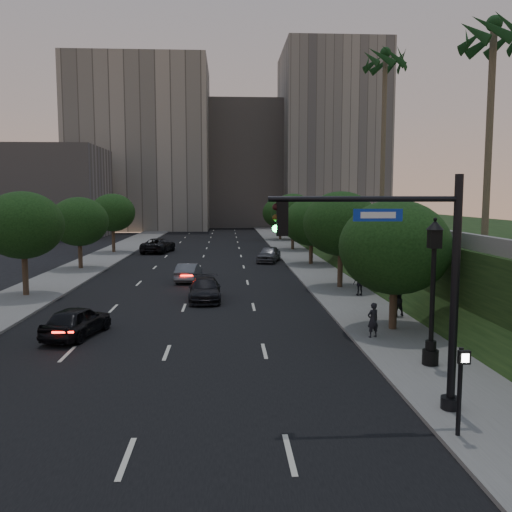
{
  "coord_description": "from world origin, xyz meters",
  "views": [
    {
      "loc": [
        2.47,
        -16.71,
        6.37
      ],
      "look_at": [
        3.84,
        8.43,
        3.6
      ],
      "focal_mm": 38.0,
      "sensor_mm": 36.0,
      "label": 1
    }
  ],
  "objects": [
    {
      "name": "office_block_mid",
      "position": [
        6.0,
        102.0,
        13.0
      ],
      "size": [
        22.0,
        18.0,
        26.0
      ],
      "primitive_type": "cube",
      "color": "gray",
      "rests_on": "ground"
    },
    {
      "name": "street_lamp",
      "position": [
        10.02,
        2.49,
        2.63
      ],
      "size": [
        0.64,
        0.64,
        5.62
      ],
      "color": "black",
      "rests_on": "ground"
    },
    {
      "name": "office_block_filler",
      "position": [
        -26.0,
        70.0,
        7.0
      ],
      "size": [
        18.0,
        16.0,
        14.0
      ],
      "primitive_type": "cube",
      "color": "gray",
      "rests_on": "ground"
    },
    {
      "name": "sedan_far_left",
      "position": [
        -5.31,
        45.26,
        0.83
      ],
      "size": [
        3.76,
        6.35,
        1.66
      ],
      "primitive_type": "imported",
      "rotation": [
        0.0,
        0.0,
        2.96
      ],
      "color": "black",
      "rests_on": "ground"
    },
    {
      "name": "ground",
      "position": [
        0.0,
        0.0,
        0.0
      ],
      "size": [
        160.0,
        160.0,
        0.0
      ],
      "primitive_type": "plane",
      "color": "black",
      "rests_on": "ground"
    },
    {
      "name": "sedan_far_right",
      "position": [
        6.57,
        35.6,
        0.78
      ],
      "size": [
        2.97,
        4.91,
        1.56
      ],
      "primitive_type": "imported",
      "rotation": [
        0.0,
        0.0,
        -0.26
      ],
      "color": "#4E5055",
      "rests_on": "ground"
    },
    {
      "name": "tree_left_c",
      "position": [
        -10.3,
        31.0,
        4.21
      ],
      "size": [
        5.0,
        5.0,
        6.34
      ],
      "color": "#38281C",
      "rests_on": "ground"
    },
    {
      "name": "palm_mid",
      "position": [
        17.5,
        14.0,
        15.32
      ],
      "size": [
        3.2,
        3.2,
        13.0
      ],
      "color": "#4C4233",
      "rests_on": "embankment"
    },
    {
      "name": "traffic_signal_mast",
      "position": [
        7.93,
        -1.69,
        3.67
      ],
      "size": [
        5.68,
        0.56,
        7.0
      ],
      "color": "black",
      "rests_on": "ground"
    },
    {
      "name": "tree_right_e",
      "position": [
        10.3,
        62.0,
        4.02
      ],
      "size": [
        5.2,
        5.2,
        6.24
      ],
      "color": "#38281C",
      "rests_on": "ground"
    },
    {
      "name": "sedan_mid_left",
      "position": [
        -0.39,
        23.88,
        0.7
      ],
      "size": [
        1.91,
        4.35,
        1.39
      ],
      "primitive_type": "imported",
      "rotation": [
        0.0,
        0.0,
        3.04
      ],
      "color": "#585A5F",
      "rests_on": "ground"
    },
    {
      "name": "parapet_wall",
      "position": [
        13.5,
        28.0,
        4.35
      ],
      "size": [
        0.35,
        90.0,
        0.7
      ],
      "primitive_type": "cube",
      "color": "slate",
      "rests_on": "embankment"
    },
    {
      "name": "pedestrian_c",
      "position": [
        10.85,
        16.6,
        0.92
      ],
      "size": [
        0.94,
        0.51,
        1.53
      ],
      "primitive_type": "imported",
      "rotation": [
        0.0,
        0.0,
        3.29
      ],
      "color": "black",
      "rests_on": "sidewalk_right"
    },
    {
      "name": "tree_right_d",
      "position": [
        10.3,
        47.0,
        4.52
      ],
      "size": [
        5.2,
        5.2,
        6.74
      ],
      "color": "#38281C",
      "rests_on": "ground"
    },
    {
      "name": "tree_right_c",
      "position": [
        10.3,
        33.0,
        4.02
      ],
      "size": [
        5.2,
        5.2,
        6.24
      ],
      "color": "#38281C",
      "rests_on": "ground"
    },
    {
      "name": "tree_right_a",
      "position": [
        10.3,
        8.0,
        4.02
      ],
      "size": [
        5.2,
        5.2,
        6.24
      ],
      "color": "#38281C",
      "rests_on": "ground"
    },
    {
      "name": "sedan_near_left",
      "position": [
        -4.36,
        7.82,
        0.73
      ],
      "size": [
        2.64,
        4.54,
        1.45
      ],
      "primitive_type": "imported",
      "rotation": [
        0.0,
        0.0,
        2.91
      ],
      "color": "black",
      "rests_on": "ground"
    },
    {
      "name": "tree_left_d",
      "position": [
        -10.3,
        45.0,
        4.58
      ],
      "size": [
        5.0,
        5.0,
        6.71
      ],
      "color": "#38281C",
      "rests_on": "ground"
    },
    {
      "name": "pedestrian_b",
      "position": [
        11.29,
        10.67,
        1.05
      ],
      "size": [
        1.04,
        0.92,
        1.8
      ],
      "primitive_type": "imported",
      "rotation": [
        0.0,
        0.0,
        3.45
      ],
      "color": "black",
      "rests_on": "sidewalk_right"
    },
    {
      "name": "sidewalk_left",
      "position": [
        -10.25,
        30.0,
        0.07
      ],
      "size": [
        4.5,
        140.0,
        0.15
      ],
      "primitive_type": "cube",
      "color": "slate",
      "rests_on": "ground"
    },
    {
      "name": "sidewalk_right",
      "position": [
        10.25,
        30.0,
        0.07
      ],
      "size": [
        4.5,
        140.0,
        0.15
      ],
      "primitive_type": "cube",
      "color": "slate",
      "rests_on": "ground"
    },
    {
      "name": "tree_right_b",
      "position": [
        10.3,
        20.0,
        4.52
      ],
      "size": [
        5.2,
        5.2,
        6.74
      ],
      "color": "#38281C",
      "rests_on": "ground"
    },
    {
      "name": "pedestrian_a",
      "position": [
        8.92,
        6.47,
        0.93
      ],
      "size": [
        0.67,
        0.56,
        1.56
      ],
      "primitive_type": "imported",
      "rotation": [
        0.0,
        0.0,
        3.54
      ],
      "color": "black",
      "rests_on": "sidewalk_right"
    },
    {
      "name": "pedestrian_signal",
      "position": [
        8.49,
        -3.5,
        1.57
      ],
      "size": [
        0.3,
        0.33,
        2.5
      ],
      "color": "black",
      "rests_on": "ground"
    },
    {
      "name": "office_block_right",
      "position": [
        24.0,
        96.0,
        18.0
      ],
      "size": [
        20.0,
        22.0,
        36.0
      ],
      "primitive_type": "cube",
      "color": "gray",
      "rests_on": "ground"
    },
    {
      "name": "office_block_left",
      "position": [
        -14.0,
        92.0,
        16.0
      ],
      "size": [
        26.0,
        20.0,
        32.0
      ],
      "primitive_type": "cube",
      "color": "gray",
      "rests_on": "ground"
    },
    {
      "name": "embankment",
      "position": [
        22.0,
        28.0,
        2.0
      ],
      "size": [
        18.0,
        90.0,
        4.0
      ],
      "primitive_type": "cube",
      "color": "black",
      "rests_on": "ground"
    },
    {
      "name": "palm_far",
      "position": [
        16.0,
        30.0,
        17.64
      ],
      "size": [
        3.2,
        3.2,
        15.5
      ],
      "color": "#4C4233",
      "rests_on": "embankment"
    },
    {
      "name": "tree_left_b",
      "position": [
        -10.3,
        18.0,
        4.58
      ],
      "size": [
        5.0,
        5.0,
        6.71
      ],
      "color": "#38281C",
      "rests_on": "ground"
    },
    {
      "name": "road_surface",
      "position": [
        0.0,
        30.0,
        0.01
      ],
      "size": [
        16.0,
        140.0,
        0.02
      ],
      "primitive_type": "cube",
      "color": "black",
      "rests_on": "ground"
    },
    {
      "name": "sedan_near_right",
      "position": [
        1.12,
        16.24,
        0.69
      ],
      "size": [
        2.07,
        4.79,
        1.37
      ],
      "primitive_type": "imported",
      "rotation": [
        0.0,
        0.0,
        0.03
      ],
      "color": "black",
      "rests_on": "ground"
    }
  ]
}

